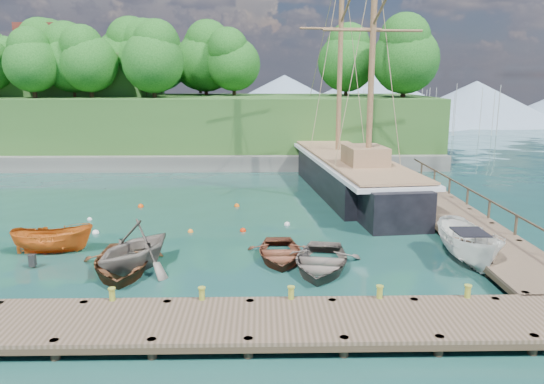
% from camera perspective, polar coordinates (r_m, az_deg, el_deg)
% --- Properties ---
extents(ground, '(160.00, 160.00, 0.00)m').
position_cam_1_polar(ground, '(23.20, -3.64, -7.69)').
color(ground, '#163830').
rests_on(ground, ground).
extents(dock_near, '(20.00, 3.20, 1.10)m').
position_cam_1_polar(dock_near, '(17.06, 2.33, -13.83)').
color(dock_near, '#4B3C2B').
rests_on(dock_near, ground).
extents(dock_east, '(3.20, 24.00, 1.10)m').
position_cam_1_polar(dock_east, '(31.53, 18.30, -2.03)').
color(dock_east, '#4B3C2B').
rests_on(dock_east, ground).
extents(bollard_0, '(0.26, 0.26, 0.45)m').
position_cam_1_polar(bollard_0, '(19.14, -16.67, -12.75)').
color(bollard_0, olive).
rests_on(bollard_0, ground).
extents(bollard_1, '(0.26, 0.26, 0.45)m').
position_cam_1_polar(bollard_1, '(18.58, -7.48, -13.09)').
color(bollard_1, olive).
rests_on(bollard_1, ground).
extents(bollard_2, '(0.26, 0.26, 0.45)m').
position_cam_1_polar(bollard_2, '(18.50, 2.05, -13.11)').
color(bollard_2, olive).
rests_on(bollard_2, ground).
extents(bollard_3, '(0.26, 0.26, 0.45)m').
position_cam_1_polar(bollard_3, '(18.90, 11.40, -12.79)').
color(bollard_3, olive).
rests_on(bollard_3, ground).
extents(bollard_4, '(0.26, 0.26, 0.45)m').
position_cam_1_polar(bollard_4, '(19.75, 20.12, -12.19)').
color(bollard_4, olive).
rests_on(bollard_4, ground).
extents(rowboat_0, '(4.23, 5.34, 1.00)m').
position_cam_1_polar(rowboat_0, '(23.13, -15.88, -8.23)').
color(rowboat_0, '#57321B').
rests_on(rowboat_0, ground).
extents(rowboat_1, '(5.20, 5.46, 2.25)m').
position_cam_1_polar(rowboat_1, '(23.18, -14.43, -8.09)').
color(rowboat_1, '#6E655C').
rests_on(rowboat_1, ground).
extents(rowboat_2, '(2.91, 4.06, 0.84)m').
position_cam_1_polar(rowboat_2, '(23.70, 0.79, -7.22)').
color(rowboat_2, brown).
rests_on(rowboat_2, ground).
extents(rowboat_3, '(4.18, 5.23, 0.97)m').
position_cam_1_polar(rowboat_3, '(22.60, 5.21, -8.27)').
color(rowboat_3, '#5A5048').
rests_on(rowboat_3, ground).
extents(motorboat_orange, '(3.79, 1.64, 1.43)m').
position_cam_1_polar(motorboat_orange, '(26.51, -22.43, -6.04)').
color(motorboat_orange, '#CE6019').
rests_on(motorboat_orange, ground).
extents(cabin_boat_white, '(1.98, 4.96, 1.90)m').
position_cam_1_polar(cabin_boat_white, '(24.68, 20.29, -7.21)').
color(cabin_boat_white, white).
rests_on(cabin_boat_white, ground).
extents(schooner, '(6.79, 26.46, 19.20)m').
position_cam_1_polar(schooner, '(36.94, 8.47, 1.54)').
color(schooner, black).
rests_on(schooner, ground).
extents(mooring_buoy_0, '(0.36, 0.36, 0.36)m').
position_cam_1_polar(mooring_buoy_0, '(28.86, -18.44, -4.25)').
color(mooring_buoy_0, silver).
rests_on(mooring_buoy_0, ground).
extents(mooring_buoy_1, '(0.28, 0.28, 0.28)m').
position_cam_1_polar(mooring_buoy_1, '(27.93, -8.76, -4.29)').
color(mooring_buoy_1, orange).
rests_on(mooring_buoy_1, ground).
extents(mooring_buoy_2, '(0.32, 0.32, 0.32)m').
position_cam_1_polar(mooring_buoy_2, '(27.80, -3.14, -4.24)').
color(mooring_buoy_2, red).
rests_on(mooring_buoy_2, ground).
extents(mooring_buoy_3, '(0.33, 0.33, 0.33)m').
position_cam_1_polar(mooring_buoy_3, '(28.89, 1.63, -3.58)').
color(mooring_buoy_3, silver).
rests_on(mooring_buoy_3, ground).
extents(mooring_buoy_4, '(0.35, 0.35, 0.35)m').
position_cam_1_polar(mooring_buoy_4, '(33.78, -13.94, -1.57)').
color(mooring_buoy_4, '#D83F07').
rests_on(mooring_buoy_4, ground).
extents(mooring_buoy_5, '(0.32, 0.32, 0.32)m').
position_cam_1_polar(mooring_buoy_5, '(33.02, -3.80, -1.55)').
color(mooring_buoy_5, '#E1580A').
rests_on(mooring_buoy_5, ground).
extents(mooring_buoy_6, '(0.27, 0.27, 0.27)m').
position_cam_1_polar(mooring_buoy_6, '(31.62, -19.03, -2.85)').
color(mooring_buoy_6, white).
rests_on(mooring_buoy_6, ground).
extents(headland, '(51.00, 19.31, 12.90)m').
position_cam_1_polar(headland, '(54.96, -16.04, 9.45)').
color(headland, '#474744').
rests_on(headland, ground).
extents(distant_ridge, '(117.00, 40.00, 10.00)m').
position_cam_1_polar(distant_ridge, '(91.89, 0.89, 10.21)').
color(distant_ridge, '#728CA5').
rests_on(distant_ridge, ground).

